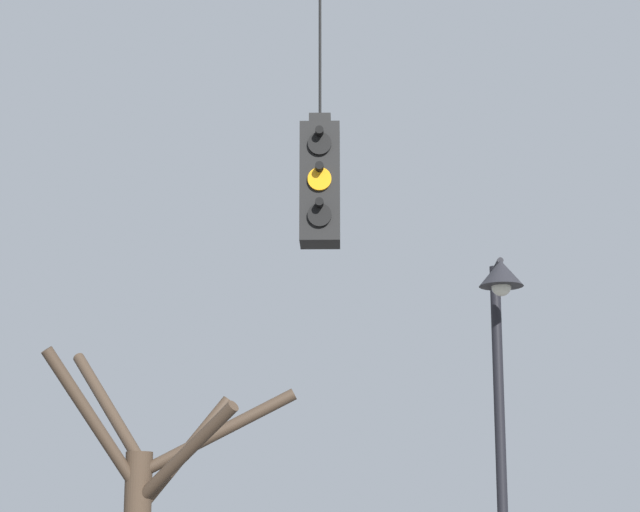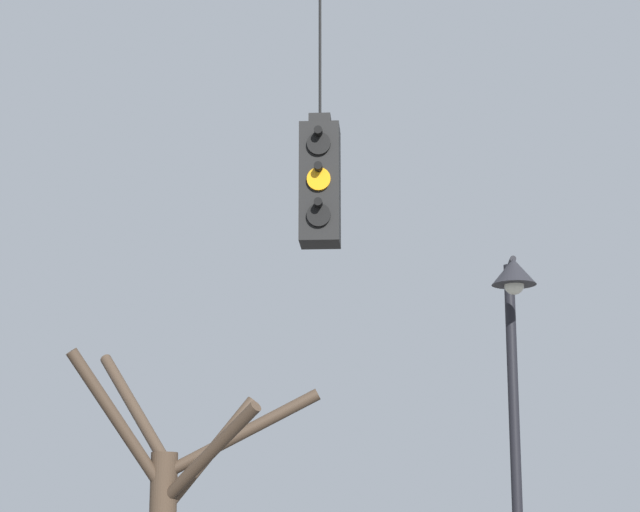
{
  "view_description": "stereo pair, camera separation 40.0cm",
  "coord_description": "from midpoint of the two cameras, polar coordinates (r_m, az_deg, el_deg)",
  "views": [
    {
      "loc": [
        0.1,
        -10.44,
        1.88
      ],
      "look_at": [
        -0.11,
        -0.23,
        4.3
      ],
      "focal_mm": 70.0,
      "sensor_mm": 36.0,
      "label": 1
    },
    {
      "loc": [
        0.5,
        -10.43,
        1.88
      ],
      "look_at": [
        -0.11,
        -0.23,
        4.3
      ],
      "focal_mm": 70.0,
      "sensor_mm": 36.0,
      "label": 2
    }
  ],
  "objects": [
    {
      "name": "street_lamp",
      "position": [
        14.07,
        9.72,
        -5.21
      ],
      "size": [
        0.5,
        0.86,
        5.09
      ],
      "color": "black",
      "rests_on": "ground_plane"
    },
    {
      "name": "traffic_light_near_left_pole",
      "position": [
        10.65,
        1.08,
        3.43
      ],
      "size": [
        0.34,
        0.46,
        3.19
      ],
      "color": "black"
    },
    {
      "name": "bare_tree",
      "position": [
        20.29,
        -6.31,
        -11.26
      ],
      "size": [
        3.99,
        2.9,
        5.22
      ],
      "color": "#423326",
      "rests_on": "ground_plane"
    }
  ]
}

